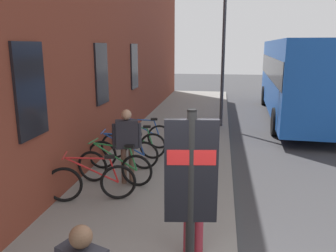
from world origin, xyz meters
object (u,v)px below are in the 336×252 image
(street_lamp, at_px, (224,41))
(bicycle_mid_rack, at_px, (92,182))
(bicycle_end_of_row, at_px, (115,167))
(pedestrian_near_bus, at_px, (127,139))
(bicycle_under_window, at_px, (124,154))
(bicycle_nearest_sign, at_px, (142,136))
(city_bus, at_px, (300,74))
(bicycle_far_end, at_px, (134,145))
(pedestrian_crossing_street, at_px, (194,188))
(transit_info_sign, at_px, (191,185))

(street_lamp, bearing_deg, bicycle_mid_rack, 160.59)
(bicycle_end_of_row, relative_size, pedestrian_near_bus, 1.05)
(bicycle_under_window, xyz_separation_m, bicycle_nearest_sign, (1.77, -0.06, 0.00))
(city_bus, distance_m, pedestrian_near_bus, 10.15)
(bicycle_nearest_sign, xyz_separation_m, city_bus, (5.97, -5.61, 1.41))
(bicycle_far_end, distance_m, pedestrian_crossing_street, 4.68)
(pedestrian_crossing_street, distance_m, street_lamp, 8.86)
(bicycle_mid_rack, height_order, pedestrian_crossing_street, pedestrian_crossing_street)
(street_lamp, bearing_deg, bicycle_end_of_row, 159.56)
(bicycle_mid_rack, height_order, street_lamp, street_lamp)
(bicycle_mid_rack, xyz_separation_m, bicycle_under_window, (1.85, -0.12, 0.00))
(pedestrian_near_bus, bearing_deg, bicycle_under_window, 21.76)
(bicycle_far_end, distance_m, city_bus, 9.03)
(bicycle_nearest_sign, relative_size, pedestrian_near_bus, 1.05)
(bicycle_far_end, xyz_separation_m, street_lamp, (4.40, -2.32, 2.78))
(bicycle_nearest_sign, height_order, city_bus, city_bus)
(bicycle_mid_rack, relative_size, pedestrian_near_bus, 1.03)
(bicycle_end_of_row, xyz_separation_m, street_lamp, (6.18, -2.30, 2.78))
(transit_info_sign, height_order, pedestrian_crossing_street, transit_info_sign)
(bicycle_under_window, height_order, pedestrian_crossing_street, pedestrian_crossing_street)
(transit_info_sign, distance_m, street_lamp, 9.91)
(bicycle_nearest_sign, distance_m, pedestrian_near_bus, 2.72)
(bicycle_under_window, height_order, street_lamp, street_lamp)
(bicycle_mid_rack, bearing_deg, city_bus, -31.13)
(pedestrian_crossing_street, bearing_deg, transit_info_sign, -177.58)
(pedestrian_near_bus, bearing_deg, bicycle_end_of_row, 109.26)
(bicycle_under_window, distance_m, street_lamp, 6.37)
(bicycle_under_window, height_order, pedestrian_near_bus, pedestrian_near_bus)
(pedestrian_crossing_street, height_order, street_lamp, street_lamp)
(bicycle_nearest_sign, bearing_deg, bicycle_under_window, 178.07)
(bicycle_far_end, xyz_separation_m, transit_info_sign, (-5.37, -2.01, 1.21))
(bicycle_end_of_row, height_order, bicycle_nearest_sign, same)
(city_bus, bearing_deg, bicycle_far_end, 140.93)
(bicycle_mid_rack, xyz_separation_m, bicycle_nearest_sign, (3.62, -0.18, 0.00))
(bicycle_end_of_row, bearing_deg, street_lamp, -20.44)
(bicycle_mid_rack, distance_m, city_bus, 11.29)
(city_bus, height_order, pedestrian_crossing_street, city_bus)
(pedestrian_near_bus, relative_size, street_lamp, 0.31)
(bicycle_under_window, relative_size, bicycle_far_end, 1.00)
(pedestrian_near_bus, bearing_deg, bicycle_nearest_sign, 6.19)
(bicycle_far_end, relative_size, pedestrian_crossing_street, 1.01)
(bicycle_end_of_row, xyz_separation_m, bicycle_under_window, (0.96, 0.07, -0.00))
(bicycle_mid_rack, xyz_separation_m, pedestrian_crossing_street, (-1.53, -2.13, 0.67))
(city_bus, xyz_separation_m, pedestrian_near_bus, (-8.60, 5.33, -0.78))
(bicycle_end_of_row, distance_m, street_lamp, 7.16)
(pedestrian_near_bus, bearing_deg, city_bus, -31.78)
(bicycle_under_window, bearing_deg, transit_info_sign, -155.63)
(pedestrian_crossing_street, bearing_deg, bicycle_far_end, 25.11)
(bicycle_mid_rack, xyz_separation_m, city_bus, (9.59, -5.79, 1.41))
(transit_info_sign, distance_m, pedestrian_near_bus, 4.12)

